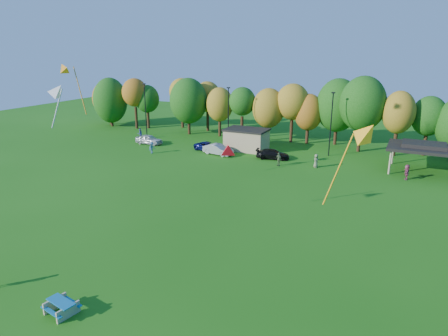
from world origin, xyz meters
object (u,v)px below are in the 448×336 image
at_px(picnic_table, 61,306).
at_px(car_d, 273,154).
at_px(car_b, 218,150).
at_px(car_a, 149,139).
at_px(car_c, 208,147).

xyz_separation_m(picnic_table, car_d, (-0.07, 37.61, 0.20)).
xyz_separation_m(picnic_table, car_b, (-7.99, 36.34, 0.29)).
xyz_separation_m(picnic_table, car_a, (-20.98, 37.35, 0.29)).
bearing_deg(car_d, car_c, 78.73).
bearing_deg(car_d, picnic_table, 168.58).
bearing_deg(car_b, car_c, 71.04).
bearing_deg(car_c, car_b, -101.22).
height_order(picnic_table, car_c, car_c).
height_order(car_a, car_c, car_a).
bearing_deg(picnic_table, car_a, 129.52).
xyz_separation_m(picnic_table, car_c, (-10.22, 37.56, 0.19)).
distance_m(car_c, car_d, 10.15).
relative_size(car_a, car_b, 0.97).
height_order(car_a, car_b, car_a).
height_order(picnic_table, car_b, car_b).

